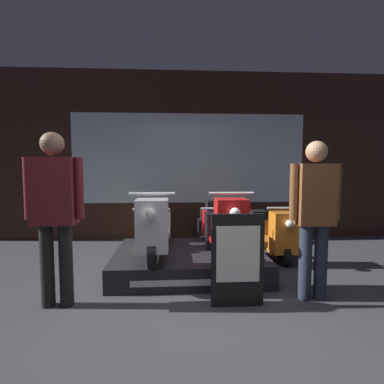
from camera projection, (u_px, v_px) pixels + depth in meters
ground_plane at (209, 324)px, 2.62m from camera, size 30.00×30.00×0.00m
shop_wall_back at (189, 156)px, 5.78m from camera, size 8.04×0.09×3.20m
display_platform at (189, 261)px, 3.96m from camera, size 1.92×1.46×0.28m
scooter_display_left at (156, 226)px, 3.90m from camera, size 0.49×1.75×0.83m
scooter_display_right at (222, 225)px, 3.95m from camera, size 0.49×1.75×0.83m
scooter_backrow_0 at (154, 234)px, 4.73m from camera, size 0.49×1.75×0.83m
scooter_backrow_1 at (212, 233)px, 4.78m from camera, size 0.49×1.75×0.83m
scooter_backrow_2 at (269, 232)px, 4.84m from camera, size 0.49×1.75×0.83m
person_left_browsing at (54, 206)px, 2.89m from camera, size 0.56×0.23×1.71m
person_right_browsing at (315, 210)px, 3.05m from camera, size 0.53×0.21×1.64m
price_sign_board at (238, 260)px, 2.93m from camera, size 0.52×0.04×0.92m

